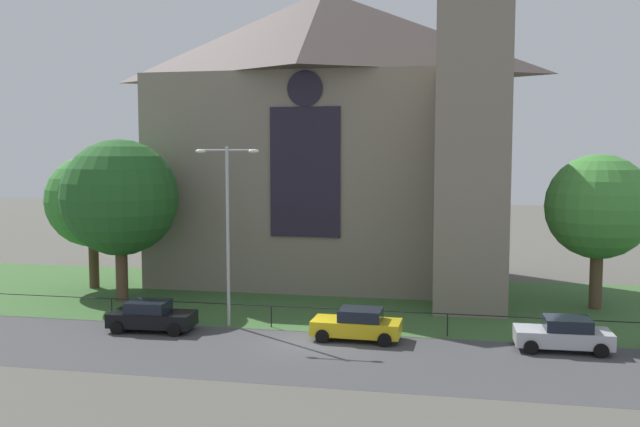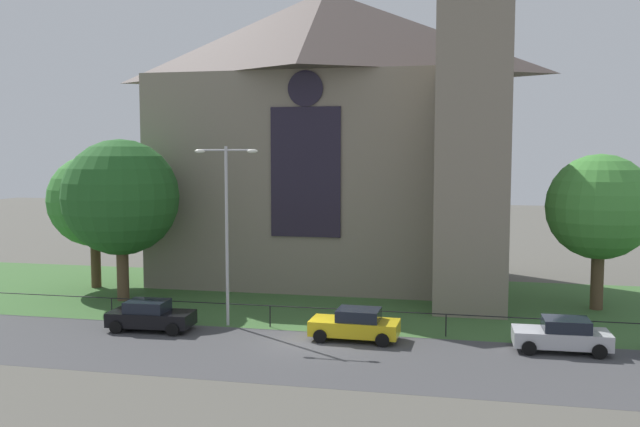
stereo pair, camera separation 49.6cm
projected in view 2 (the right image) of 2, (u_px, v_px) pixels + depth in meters
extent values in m
plane|color=#56544C|center=(342.00, 299.00, 42.17)|extent=(160.00, 160.00, 0.00)
cube|color=#424244|center=(294.00, 355.00, 30.49)|extent=(120.00, 8.00, 0.01)
cube|color=#3D6633|center=(336.00, 306.00, 40.23)|extent=(120.00, 20.00, 0.01)
cube|color=gray|center=(325.00, 180.00, 48.42)|extent=(22.00, 12.00, 14.00)
pyramid|color=#594C47|center=(326.00, 35.00, 47.54)|extent=(22.00, 12.00, 6.00)
cube|color=black|center=(306.00, 172.00, 42.47)|extent=(4.40, 0.16, 8.00)
cylinder|color=black|center=(305.00, 89.00, 42.02)|extent=(2.20, 0.15, 2.20)
cube|color=gray|center=(472.00, 151.00, 38.37)|extent=(4.00, 4.00, 18.00)
cylinder|color=black|center=(270.00, 306.00, 35.27)|extent=(35.49, 0.05, 0.05)
cylinder|color=black|center=(112.00, 308.00, 37.17)|extent=(0.07, 0.07, 1.10)
cylinder|color=black|center=(270.00, 316.00, 35.32)|extent=(0.07, 0.07, 1.10)
cylinder|color=black|center=(446.00, 325.00, 33.47)|extent=(0.06, 0.07, 1.10)
cylinder|color=brown|center=(597.00, 278.00, 39.23)|extent=(0.71, 0.71, 3.64)
sphere|color=#428C38|center=(600.00, 207.00, 38.87)|extent=(5.95, 5.95, 5.95)
cylinder|color=#4C3823|center=(96.00, 261.00, 45.67)|extent=(0.64, 0.64, 3.52)
sphere|color=#387F33|center=(94.00, 200.00, 45.32)|extent=(6.00, 6.00, 6.00)
cylinder|color=brown|center=(123.00, 270.00, 41.64)|extent=(0.72, 0.72, 3.65)
sphere|color=#235B23|center=(121.00, 197.00, 41.25)|extent=(6.94, 6.94, 6.94)
cylinder|color=#B2B2B7|center=(227.00, 237.00, 35.33)|extent=(0.16, 0.16, 9.23)
cylinder|color=#B2B2B7|center=(213.00, 150.00, 35.09)|extent=(1.40, 0.10, 0.10)
cylinder|color=#B2B2B7|center=(239.00, 150.00, 34.80)|extent=(1.40, 0.10, 0.10)
ellipsoid|color=white|center=(200.00, 151.00, 35.24)|extent=(0.57, 0.26, 0.20)
ellipsoid|color=white|center=(252.00, 151.00, 34.66)|extent=(0.57, 0.26, 0.20)
cube|color=black|center=(151.00, 318.00, 34.66)|extent=(4.28, 2.00, 0.70)
cube|color=black|center=(147.00, 306.00, 34.64)|extent=(2.08, 1.69, 0.55)
cylinder|color=black|center=(186.00, 321.00, 35.33)|extent=(0.65, 0.25, 0.64)
cylinder|color=black|center=(173.00, 330.00, 33.56)|extent=(0.65, 0.25, 0.64)
cylinder|color=black|center=(132.00, 319.00, 35.81)|extent=(0.65, 0.25, 0.64)
cylinder|color=black|center=(116.00, 327.00, 34.04)|extent=(0.65, 0.25, 0.64)
cube|color=gold|center=(355.00, 327.00, 32.88)|extent=(4.24, 1.90, 0.70)
cube|color=black|center=(359.00, 315.00, 32.78)|extent=(2.04, 1.65, 0.55)
cylinder|color=black|center=(320.00, 336.00, 32.37)|extent=(0.65, 0.24, 0.64)
cylinder|color=black|center=(329.00, 327.00, 34.12)|extent=(0.65, 0.24, 0.64)
cylinder|color=black|center=(382.00, 340.00, 31.69)|extent=(0.65, 0.24, 0.64)
cylinder|color=black|center=(388.00, 330.00, 33.44)|extent=(0.65, 0.24, 0.64)
cube|color=#B7B7BC|center=(561.00, 338.00, 30.99)|extent=(4.25, 1.91, 0.70)
cube|color=black|center=(566.00, 324.00, 30.90)|extent=(2.04, 1.65, 0.55)
cylinder|color=black|center=(529.00, 348.00, 30.40)|extent=(0.65, 0.24, 0.64)
cylinder|color=black|center=(525.00, 337.00, 32.16)|extent=(0.65, 0.24, 0.64)
cylinder|color=black|center=(600.00, 352.00, 29.86)|extent=(0.65, 0.24, 0.64)
cylinder|color=black|center=(591.00, 341.00, 31.63)|extent=(0.65, 0.24, 0.64)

